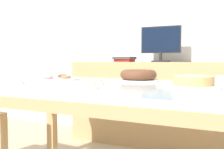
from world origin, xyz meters
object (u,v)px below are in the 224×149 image
(tealight_near_cakes, at_px, (101,83))
(tealight_centre, at_px, (96,87))
(cake_golden_bundt, at_px, (138,76))
(pastry_platter, at_px, (57,78))
(cake_chocolate_round, at_px, (193,82))
(computer_monitor, at_px, (161,44))
(tealight_left_edge, at_px, (22,83))
(book_stack, at_px, (124,59))

(tealight_near_cakes, height_order, tealight_centre, same)
(cake_golden_bundt, relative_size, pastry_platter, 0.86)
(cake_chocolate_round, distance_m, tealight_centre, 0.55)
(tealight_centre, bearing_deg, pastry_platter, 142.85)
(computer_monitor, xyz_separation_m, tealight_centre, (0.01, -1.48, -0.31))
(tealight_near_cakes, bearing_deg, computer_monitor, 87.18)
(computer_monitor, distance_m, pastry_platter, 1.23)
(computer_monitor, xyz_separation_m, tealight_left_edge, (-0.53, -1.45, -0.31))
(tealight_centre, relative_size, tealight_left_edge, 1.00)
(pastry_platter, xyz_separation_m, tealight_centre, (0.56, -0.43, -0.00))
(computer_monitor, bearing_deg, book_stack, 179.81)
(book_stack, relative_size, cake_golden_bundt, 0.79)
(tealight_near_cakes, distance_m, tealight_left_edge, 0.50)
(book_stack, xyz_separation_m, tealight_left_edge, (-0.12, -1.45, -0.15))
(pastry_platter, relative_size, tealight_centre, 8.74)
(pastry_platter, height_order, tealight_centre, same)
(computer_monitor, xyz_separation_m, tealight_near_cakes, (-0.06, -1.28, -0.31))
(book_stack, bearing_deg, tealight_near_cakes, -74.80)
(cake_golden_bundt, height_order, pastry_platter, cake_golden_bundt)
(cake_golden_bundt, xyz_separation_m, pastry_platter, (-0.61, -0.13, -0.03))
(tealight_near_cakes, xyz_separation_m, tealight_centre, (0.07, -0.20, 0.00))
(pastry_platter, height_order, tealight_left_edge, same)
(computer_monitor, relative_size, pastry_platter, 1.21)
(computer_monitor, bearing_deg, cake_golden_bundt, -86.47)
(pastry_platter, relative_size, tealight_near_cakes, 8.74)
(tealight_near_cakes, relative_size, tealight_left_edge, 1.00)
(tealight_left_edge, bearing_deg, cake_golden_bundt, 41.68)
(cake_chocolate_round, bearing_deg, pastry_platter, 173.83)
(cake_chocolate_round, xyz_separation_m, tealight_left_edge, (-0.99, -0.28, -0.02))
(cake_golden_bundt, distance_m, tealight_centre, 0.56)
(book_stack, xyz_separation_m, cake_golden_bundt, (0.47, -0.93, -0.12))
(cake_chocolate_round, xyz_separation_m, tealight_centre, (-0.45, -0.32, -0.02))
(computer_monitor, distance_m, tealight_near_cakes, 1.32)
(pastry_platter, height_order, tealight_near_cakes, same)
(cake_chocolate_round, bearing_deg, computer_monitor, 111.44)
(book_stack, relative_size, tealight_left_edge, 5.97)
(cake_golden_bundt, relative_size, tealight_near_cakes, 7.52)
(tealight_left_edge, bearing_deg, tealight_near_cakes, 19.93)
(computer_monitor, height_order, pastry_platter, computer_monitor)
(cake_chocolate_round, height_order, cake_golden_bundt, cake_golden_bundt)
(cake_golden_bundt, height_order, tealight_left_edge, cake_golden_bundt)
(book_stack, relative_size, tealight_near_cakes, 5.97)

